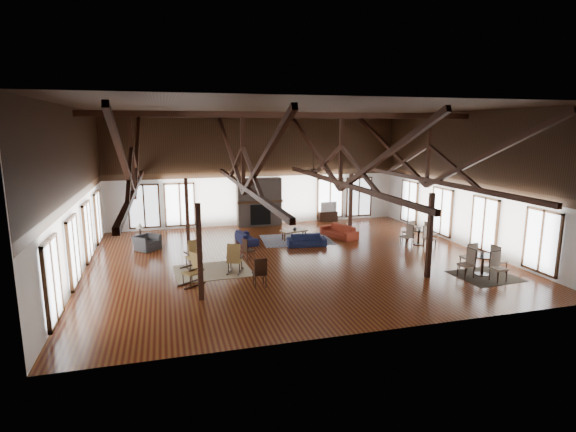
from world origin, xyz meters
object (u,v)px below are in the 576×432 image
object	(u,v)px
armchair	(147,243)
cafe_table_far	(419,234)
cafe_table_near	(483,261)
tv_console	(328,216)
sofa_navy_front	(307,240)
coffee_table	(294,231)
sofa_navy_left	(246,237)
sofa_orange	(339,231)

from	to	relation	value
armchair	cafe_table_far	world-z (taller)	cafe_table_far
cafe_table_near	tv_console	xyz separation A→B (m)	(-2.05, 10.57, -0.24)
sofa_navy_front	cafe_table_near	world-z (taller)	cafe_table_near
cafe_table_far	armchair	bearing A→B (deg)	168.70
cafe_table_far	tv_console	world-z (taller)	cafe_table_far
cafe_table_near	cafe_table_far	distance (m)	4.47
coffee_table	sofa_navy_front	bearing A→B (deg)	-94.44
sofa_navy_front	armchair	bearing A→B (deg)	176.18
cafe_table_far	tv_console	xyz separation A→B (m)	(-2.16, 6.10, -0.21)
sofa_navy_left	cafe_table_far	distance (m)	7.93
tv_console	sofa_navy_front	bearing A→B (deg)	-119.95
armchair	sofa_navy_left	bearing A→B (deg)	-44.66
sofa_navy_left	cafe_table_near	xyz separation A→B (m)	(7.43, -6.93, 0.26)
cafe_table_far	sofa_navy_front	bearing A→B (deg)	167.19
sofa_navy_front	coffee_table	world-z (taller)	sofa_navy_front
armchair	cafe_table_near	xyz separation A→B (m)	(11.86, -6.86, 0.19)
cafe_table_near	tv_console	distance (m)	10.77
coffee_table	cafe_table_far	bearing A→B (deg)	-39.65
sofa_navy_front	cafe_table_near	bearing A→B (deg)	-42.45
coffee_table	cafe_table_near	xyz separation A→B (m)	(5.14, -6.85, 0.11)
sofa_navy_front	sofa_navy_left	distance (m)	2.85
sofa_navy_left	coffee_table	xyz separation A→B (m)	(2.28, -0.08, 0.15)
armchair	cafe_table_near	bearing A→B (deg)	-75.55
sofa_orange	coffee_table	world-z (taller)	sofa_orange
cafe_table_far	tv_console	distance (m)	6.47
sofa_navy_front	cafe_table_far	size ratio (longest dim) A/B	0.91
sofa_navy_left	tv_console	world-z (taller)	tv_console
sofa_orange	cafe_table_far	bearing A→B (deg)	33.42
sofa_orange	tv_console	bearing A→B (deg)	149.21
sofa_navy_left	sofa_orange	size ratio (longest dim) A/B	0.86
sofa_navy_front	cafe_table_near	distance (m)	7.46
sofa_navy_front	coffee_table	size ratio (longest dim) A/B	1.31
cafe_table_near	cafe_table_far	bearing A→B (deg)	88.55
sofa_navy_front	armchair	xyz separation A→B (m)	(-6.96, 1.25, 0.07)
sofa_navy_front	coffee_table	bearing A→B (deg)	107.24
cafe_table_near	tv_console	size ratio (longest dim) A/B	1.81
sofa_orange	tv_console	distance (m)	3.87
sofa_orange	coffee_table	size ratio (longest dim) A/B	1.53
coffee_table	tv_console	bearing A→B (deg)	34.94
sofa_navy_front	coffee_table	distance (m)	1.27
coffee_table	cafe_table_near	world-z (taller)	cafe_table_near
sofa_orange	tv_console	xyz separation A→B (m)	(0.81, 3.78, -0.02)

